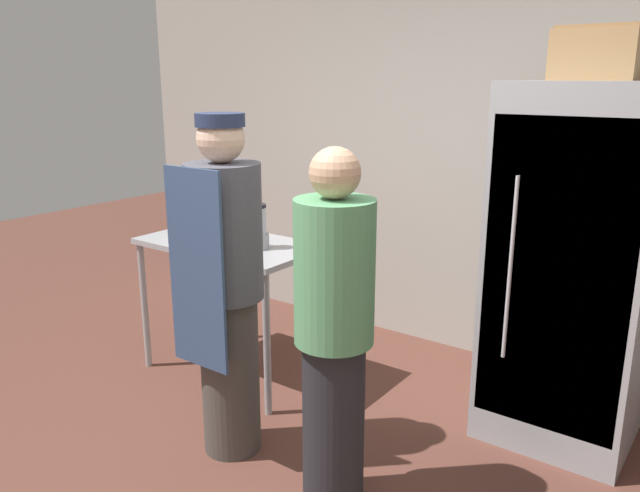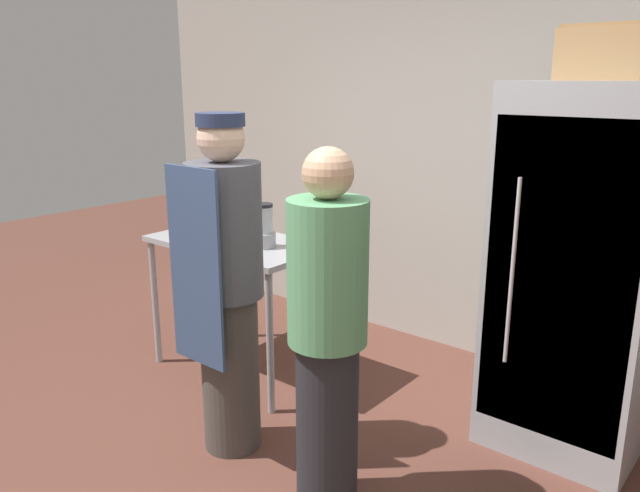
{
  "view_description": "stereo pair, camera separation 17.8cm",
  "coord_description": "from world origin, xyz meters",
  "views": [
    {
      "loc": [
        1.63,
        -1.74,
        1.94
      ],
      "look_at": [
        -0.17,
        0.74,
        1.11
      ],
      "focal_mm": 35.0,
      "sensor_mm": 36.0,
      "label": 1
    },
    {
      "loc": [
        1.77,
        -1.63,
        1.94
      ],
      "look_at": [
        -0.17,
        0.74,
        1.11
      ],
      "focal_mm": 35.0,
      "sensor_mm": 36.0,
      "label": 2
    }
  ],
  "objects": [
    {
      "name": "donut_box",
      "position": [
        -1.17,
        0.92,
        0.97
      ],
      "size": [
        0.26,
        0.2,
        0.24
      ],
      "color": "silver",
      "rests_on": "prep_counter"
    },
    {
      "name": "refrigerator",
      "position": [
        0.86,
        1.58,
        0.96
      ],
      "size": [
        0.77,
        0.7,
        1.93
      ],
      "color": "#9EA0A5",
      "rests_on": "ground_plane"
    },
    {
      "name": "cardboard_storage_box",
      "position": [
        0.86,
        1.62,
        2.06
      ],
      "size": [
        0.4,
        0.29,
        0.26
      ],
      "color": "#A87F51",
      "rests_on": "refrigerator"
    },
    {
      "name": "person_baker",
      "position": [
        -0.52,
        0.4,
        0.93
      ],
      "size": [
        0.38,
        0.4,
        1.78
      ],
      "color": "#47423D",
      "rests_on": "ground_plane"
    },
    {
      "name": "person_customer",
      "position": [
        0.17,
        0.37,
        0.85
      ],
      "size": [
        0.35,
        0.35,
        1.67
      ],
      "color": "#232328",
      "rests_on": "ground_plane"
    },
    {
      "name": "blender_pitcher",
      "position": [
        -0.88,
        1.05,
        1.04
      ],
      "size": [
        0.14,
        0.14,
        0.28
      ],
      "color": "#99999E",
      "rests_on": "prep_counter"
    },
    {
      "name": "prep_counter",
      "position": [
        -1.13,
        1.06,
        0.81
      ],
      "size": [
        1.18,
        0.64,
        0.92
      ],
      "color": "#9EA0A5",
      "rests_on": "ground_plane"
    },
    {
      "name": "back_wall",
      "position": [
        0.0,
        2.38,
        1.48
      ],
      "size": [
        6.4,
        0.12,
        2.96
      ],
      "primitive_type": "cube",
      "color": "#ADA89E",
      "rests_on": "ground_plane"
    }
  ]
}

